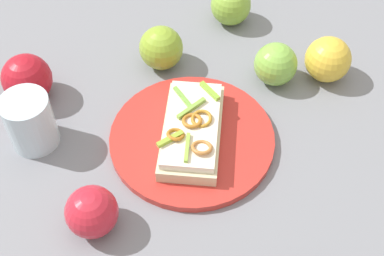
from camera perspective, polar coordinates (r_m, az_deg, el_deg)
ground_plane at (r=0.84m, az=0.00°, el=-1.43°), size 2.00×2.00×0.00m
plate at (r=0.84m, az=0.00°, el=-1.15°), size 0.26×0.26×0.01m
sandwich at (r=0.82m, az=0.00°, el=-0.12°), size 0.20×0.18×0.05m
apple_0 at (r=0.74m, az=-11.11°, el=-8.72°), size 0.10×0.10×0.07m
apple_1 at (r=0.92m, az=9.08°, el=6.88°), size 0.09×0.09×0.08m
apple_2 at (r=1.03m, az=4.24°, el=13.21°), size 0.08×0.08×0.08m
apple_3 at (r=0.94m, az=-3.38°, el=8.70°), size 0.10×0.10×0.08m
apple_4 at (r=0.94m, az=14.57°, el=7.24°), size 0.09×0.09×0.08m
apple_5 at (r=0.92m, az=-17.53°, el=5.15°), size 0.12×0.12×0.08m
drinking_glass at (r=0.85m, az=-17.21°, el=0.66°), size 0.08×0.08×0.09m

